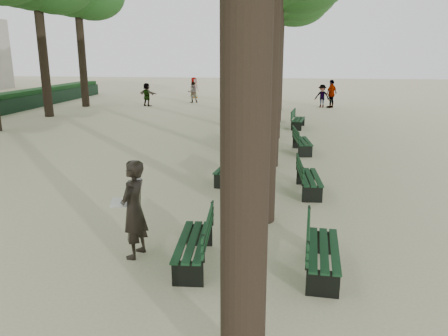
# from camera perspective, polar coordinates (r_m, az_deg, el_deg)

# --- Properties ---
(ground) EXTENTS (120.00, 120.00, 0.00)m
(ground) POSITION_cam_1_polar(r_m,az_deg,el_deg) (7.61, -7.79, -14.47)
(ground) COLOR beige
(ground) RESTS_ON ground
(bench_left_0) EXTENTS (0.69, 1.84, 0.92)m
(bench_left_0) POSITION_cam_1_polar(r_m,az_deg,el_deg) (7.99, -3.98, -10.66)
(bench_left_0) COLOR black
(bench_left_0) RESTS_ON ground
(bench_left_1) EXTENTS (0.80, 1.86, 0.92)m
(bench_left_1) POSITION_cam_1_polar(r_m,az_deg,el_deg) (12.91, 0.76, -0.59)
(bench_left_1) COLOR black
(bench_left_1) RESTS_ON ground
(bench_left_2) EXTENTS (0.72, 1.84, 0.92)m
(bench_left_2) POSITION_cam_1_polar(r_m,az_deg,el_deg) (17.20, 2.57, 3.32)
(bench_left_2) COLOR black
(bench_left_2) RESTS_ON ground
(bench_left_3) EXTENTS (0.73, 1.84, 0.92)m
(bench_left_3) POSITION_cam_1_polar(r_m,az_deg,el_deg) (22.43, 3.83, 6.02)
(bench_left_3) COLOR black
(bench_left_3) RESTS_ON ground
(bench_right_0) EXTENTS (0.69, 1.83, 0.92)m
(bench_right_0) POSITION_cam_1_polar(r_m,az_deg,el_deg) (7.86, 12.73, -11.48)
(bench_right_0) COLOR black
(bench_right_0) RESTS_ON ground
(bench_right_1) EXTENTS (0.68, 1.83, 0.92)m
(bench_right_1) POSITION_cam_1_polar(r_m,az_deg,el_deg) (12.07, 11.03, -1.98)
(bench_right_1) COLOR black
(bench_right_1) RESTS_ON ground
(bench_right_2) EXTENTS (0.76, 1.85, 0.92)m
(bench_right_2) POSITION_cam_1_polar(r_m,az_deg,el_deg) (16.90, 10.17, 2.90)
(bench_right_2) COLOR black
(bench_right_2) RESTS_ON ground
(bench_right_3) EXTENTS (0.81, 1.86, 0.92)m
(bench_right_3) POSITION_cam_1_polar(r_m,az_deg,el_deg) (22.43, 9.65, 5.84)
(bench_right_3) COLOR black
(bench_right_3) RESTS_ON ground
(man_with_map) EXTENTS (0.68, 0.80, 1.86)m
(man_with_map) POSITION_cam_1_polar(r_m,az_deg,el_deg) (8.20, -11.69, -5.30)
(man_with_map) COLOR black
(man_with_map) RESTS_ON ground
(pedestrian_d) EXTENTS (0.80, 0.86, 1.71)m
(pedestrian_d) POSITION_cam_1_polar(r_m,az_deg,el_deg) (37.18, -3.94, 10.44)
(pedestrian_d) COLOR #262628
(pedestrian_d) RESTS_ON ground
(pedestrian_e) EXTENTS (1.50, 0.94, 1.62)m
(pedestrian_e) POSITION_cam_1_polar(r_m,az_deg,el_deg) (31.85, -10.04, 9.43)
(pedestrian_e) COLOR #262628
(pedestrian_e) RESTS_ON ground
(pedestrian_c) EXTENTS (1.01, 1.11, 1.92)m
(pedestrian_c) POSITION_cam_1_polar(r_m,az_deg,el_deg) (31.21, 13.86, 9.39)
(pedestrian_c) COLOR #262628
(pedestrian_c) RESTS_ON ground
(pedestrian_a) EXTENTS (0.81, 0.54, 1.55)m
(pedestrian_a) POSITION_cam_1_polar(r_m,az_deg,el_deg) (33.63, -4.11, 9.83)
(pedestrian_a) COLOR #262628
(pedestrian_a) RESTS_ON ground
(pedestrian_b) EXTENTS (1.06, 0.61, 1.57)m
(pedestrian_b) POSITION_cam_1_polar(r_m,az_deg,el_deg) (31.33, 12.69, 9.16)
(pedestrian_b) COLOR #262628
(pedestrian_b) RESTS_ON ground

